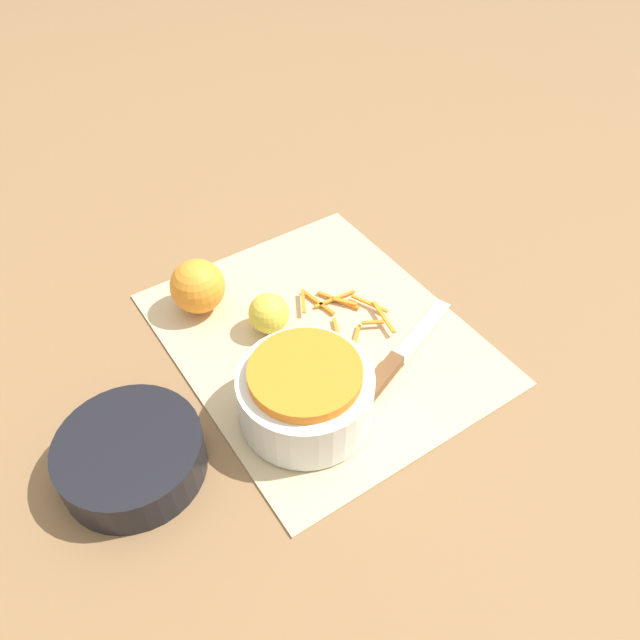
# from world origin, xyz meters

# --- Properties ---
(ground_plane) EXTENTS (4.00, 4.00, 0.00)m
(ground_plane) POSITION_xyz_m (0.00, 0.00, 0.00)
(ground_plane) COLOR olive
(cutting_board) EXTENTS (0.45, 0.37, 0.01)m
(cutting_board) POSITION_xyz_m (0.00, 0.00, 0.00)
(cutting_board) COLOR #CCB284
(cutting_board) RESTS_ON ground_plane
(bowl_speckled) EXTENTS (0.16, 0.16, 0.08)m
(bowl_speckled) POSITION_xyz_m (-0.10, 0.09, 0.05)
(bowl_speckled) COLOR silver
(bowl_speckled) RESTS_ON cutting_board
(bowl_dark) EXTENTS (0.17, 0.17, 0.05)m
(bowl_dark) POSITION_xyz_m (-0.05, 0.29, 0.03)
(bowl_dark) COLOR black
(bowl_dark) RESTS_ON ground_plane
(knife) EXTENTS (0.10, 0.23, 0.02)m
(knife) POSITION_xyz_m (-0.11, -0.04, 0.01)
(knife) COLOR brown
(knife) RESTS_ON cutting_board
(orange_left) EXTENTS (0.08, 0.08, 0.08)m
(orange_left) POSITION_xyz_m (0.14, 0.11, 0.04)
(orange_left) COLOR orange
(orange_left) RESTS_ON cutting_board
(lemon) EXTENTS (0.06, 0.06, 0.06)m
(lemon) POSITION_xyz_m (0.05, 0.05, 0.03)
(lemon) COLOR gold
(lemon) RESTS_ON cutting_board
(peel_pile) EXTENTS (0.15, 0.11, 0.01)m
(peel_pile) POSITION_xyz_m (0.02, -0.06, 0.01)
(peel_pile) COLOR orange
(peel_pile) RESTS_ON cutting_board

